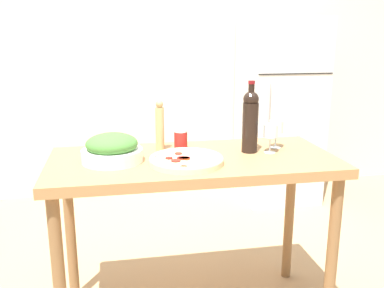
# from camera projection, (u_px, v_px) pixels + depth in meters

# --- Properties ---
(wall_back) EXTENTS (6.40, 0.08, 2.60)m
(wall_back) POSITION_uv_depth(u_px,v_px,m) (153.00, 53.00, 3.86)
(wall_back) COLOR silver
(wall_back) RESTS_ON ground_plane
(refrigerator) EXTENTS (0.64, 0.67, 1.61)m
(refrigerator) POSITION_uv_depth(u_px,v_px,m) (279.00, 111.00, 3.82)
(refrigerator) COLOR silver
(refrigerator) RESTS_ON ground_plane
(prep_counter) EXTENTS (1.40, 0.64, 0.88)m
(prep_counter) POSITION_uv_depth(u_px,v_px,m) (193.00, 178.00, 2.13)
(prep_counter) COLOR #A87A4C
(prep_counter) RESTS_ON ground_plane
(wine_bottle) EXTENTS (0.08, 0.08, 0.37)m
(wine_bottle) POSITION_uv_depth(u_px,v_px,m) (250.00, 120.00, 2.16)
(wine_bottle) COLOR black
(wine_bottle) RESTS_ON prep_counter
(wine_glass_near) EXTENTS (0.07, 0.07, 0.15)m
(wine_glass_near) POSITION_uv_depth(u_px,v_px,m) (271.00, 132.00, 2.16)
(wine_glass_near) COLOR silver
(wine_glass_near) RESTS_ON prep_counter
(wine_glass_far) EXTENTS (0.07, 0.07, 0.15)m
(wine_glass_far) POSITION_uv_depth(u_px,v_px,m) (276.00, 128.00, 2.25)
(wine_glass_far) COLOR silver
(wine_glass_far) RESTS_ON prep_counter
(pepper_mill) EXTENTS (0.05, 0.05, 0.26)m
(pepper_mill) POSITION_uv_depth(u_px,v_px,m) (160.00, 126.00, 2.20)
(pepper_mill) COLOR tan
(pepper_mill) RESTS_ON prep_counter
(salad_bowl) EXTENTS (0.29, 0.29, 0.14)m
(salad_bowl) POSITION_uv_depth(u_px,v_px,m) (112.00, 149.00, 2.02)
(salad_bowl) COLOR white
(salad_bowl) RESTS_ON prep_counter
(homemade_pizza) EXTENTS (0.35, 0.35, 0.04)m
(homemade_pizza) POSITION_uv_depth(u_px,v_px,m) (186.00, 160.00, 2.00)
(homemade_pizza) COLOR beige
(homemade_pizza) RESTS_ON prep_counter
(salt_canister) EXTENTS (0.07, 0.07, 0.11)m
(salt_canister) POSITION_uv_depth(u_px,v_px,m) (181.00, 140.00, 2.22)
(salt_canister) COLOR #B2231E
(salt_canister) RESTS_ON prep_counter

